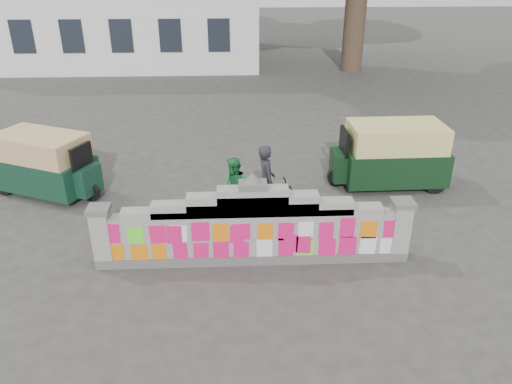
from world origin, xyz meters
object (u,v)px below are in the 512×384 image
pedestrian (234,188)px  rickshaw_left (46,163)px  rickshaw_right (391,154)px  cyclist_bike (266,204)px  cyclist_rider (266,190)px

pedestrian → rickshaw_left: rickshaw_left is taller
rickshaw_right → rickshaw_left: bearing=-0.5°
cyclist_bike → pedestrian: (-0.73, 0.32, 0.25)m
pedestrian → rickshaw_right: 4.54m
cyclist_rider → rickshaw_right: (3.50, 1.97, 0.05)m
cyclist_bike → rickshaw_right: (3.50, 1.97, 0.40)m
rickshaw_left → rickshaw_right: size_ratio=0.95×
cyclist_bike → pedestrian: 0.84m
pedestrian → rickshaw_right: (4.23, 1.65, 0.14)m
pedestrian → rickshaw_right: bearing=83.6°
cyclist_bike → rickshaw_right: rickshaw_right is taller
cyclist_bike → rickshaw_left: bearing=59.9°
cyclist_rider → rickshaw_left: bearing=59.9°
cyclist_bike → rickshaw_left: rickshaw_left is taller
pedestrian → rickshaw_left: bearing=-135.5°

